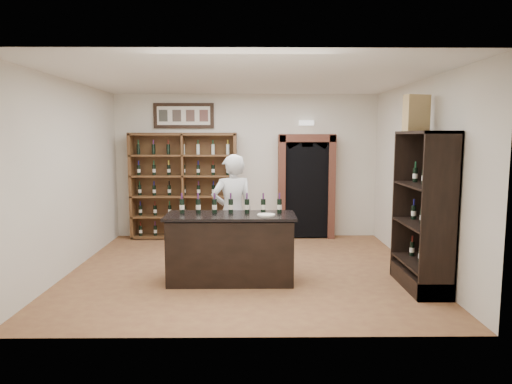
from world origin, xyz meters
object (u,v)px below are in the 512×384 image
wine_crate (416,113)px  side_cabinet (424,235)px  shopkeeper (232,213)px  counter_bottle_0 (182,206)px  tasting_counter (231,248)px  wine_shelf (184,186)px

wine_crate → side_cabinet: bearing=-92.6°
side_cabinet → shopkeeper: side_cabinet is taller
counter_bottle_0 → shopkeeper: (0.72, 0.48, -0.18)m
counter_bottle_0 → shopkeeper: bearing=33.5°
counter_bottle_0 → side_cabinet: size_ratio=0.14×
side_cabinet → shopkeeper: 2.87m
shopkeeper → wine_crate: (2.65, -0.60, 1.53)m
tasting_counter → side_cabinet: (2.72, -0.30, 0.26)m
side_cabinet → tasting_counter: bearing=173.7°
tasting_counter → shopkeeper: (0.00, 0.60, 0.43)m
counter_bottle_0 → wine_crate: 3.63m
shopkeeper → wine_crate: 3.12m
tasting_counter → wine_crate: bearing=0.0°
tasting_counter → wine_shelf: bearing=110.6°
shopkeeper → counter_bottle_0: bearing=16.7°
wine_crate → wine_shelf: bearing=125.8°
side_cabinet → shopkeeper: (-2.72, 0.90, 0.17)m
wine_shelf → counter_bottle_0: size_ratio=7.33×
tasting_counter → side_cabinet: 2.75m
tasting_counter → wine_crate: (2.65, 0.00, 1.96)m
tasting_counter → wine_crate: 3.30m
shopkeeper → wine_shelf: bearing=-81.4°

